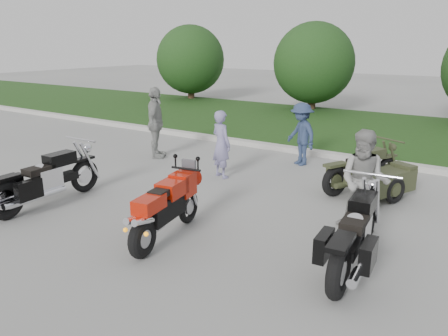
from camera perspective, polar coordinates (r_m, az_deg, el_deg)
The scene contains 13 objects.
ground at distance 7.90m, azimuth -7.10°, elevation -7.18°, with size 80.00×80.00×0.00m, color #A0A09B.
curb at distance 12.78m, azimuth 10.66°, elevation 2.13°, with size 60.00×0.30×0.15m, color #B9B6AE.
grass_strip at distance 16.60m, azimuth 16.38°, elevation 4.95°, with size 60.00×8.00×0.14m, color #25501B.
tree_far_left at distance 24.06m, azimuth -4.40°, elevation 13.94°, with size 3.60×3.60×4.00m.
tree_mid_left at distance 20.51m, azimuth 11.65°, elevation 13.28°, with size 3.60×3.60×4.00m.
sportbike_red at distance 7.08m, azimuth -7.66°, elevation -5.03°, with size 0.59×2.04×0.97m.
cruiser_left at distance 9.17m, azimuth -22.55°, elevation -1.67°, with size 0.46×2.55×0.98m.
cruiser_right at distance 6.40m, azimuth 16.71°, elevation -8.70°, with size 0.55×2.54×0.98m.
cruiser_sidecar at distance 9.58m, azimuth 19.01°, elevation -1.14°, with size 1.65×2.12×0.87m.
person_stripe at distance 10.25m, azimuth -0.36°, elevation 3.12°, with size 0.58×0.38×1.60m, color #827CA9.
person_grey at distance 7.66m, azimuth 17.86°, elevation -1.67°, with size 0.85×0.66×1.74m, color gray.
person_denim at distance 11.49m, azimuth 10.05°, elevation 4.37°, with size 1.05×0.60×1.63m, color navy.
person_back at distance 12.15m, azimuth -8.92°, elevation 5.84°, with size 1.14×0.48×1.95m, color #989A94.
Camera 1 is at (4.80, -5.45, 3.12)m, focal length 35.00 mm.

